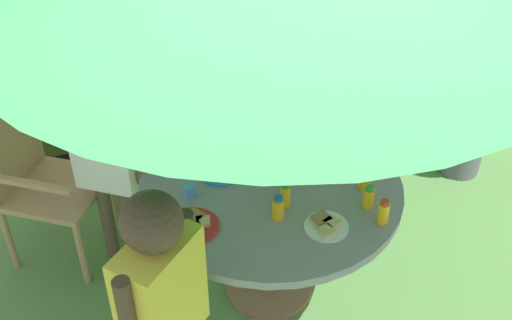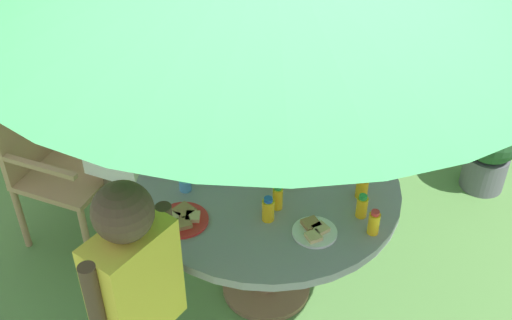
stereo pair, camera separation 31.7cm
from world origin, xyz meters
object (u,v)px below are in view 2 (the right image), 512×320
Objects in this scene: wooden_chair at (54,160)px; potted_plant at (491,145)px; dome_tent at (88,7)px; plate_near_right at (223,138)px; juice_bottle_center_back at (374,223)px; juice_bottle_mid_right at (362,187)px; child_in_grey_shirt at (237,77)px; plate_back_edge at (182,219)px; child_in_white_shirt at (113,136)px; plate_far_right at (315,231)px; juice_bottle_front_edge at (268,209)px; juice_bottle_far_left at (362,206)px; child_in_yellow_shirt at (135,283)px; plate_mid_left at (218,171)px; cup_far at (277,130)px; snack_bowl at (303,157)px; juice_bottle_center_front at (278,198)px; juice_bottle_near_left at (288,173)px; garden_table at (267,204)px; cup_near at (185,185)px.

potted_plant is at bearing -59.16° from wooden_chair.
wooden_chair is at bearing -99.14° from dome_tent.
juice_bottle_center_back reaches higher than plate_near_right.
juice_bottle_mid_right is (-0.01, 0.25, -0.00)m from juice_bottle_center_back.
child_in_grey_shirt reaches higher than plate_back_edge.
child_in_white_shirt is 6.19× the size of plate_far_right.
potted_plant is at bearing 16.30° from plate_near_right.
juice_bottle_mid_right is at bearing 18.57° from juice_bottle_front_edge.
juice_bottle_far_left is (1.72, -2.47, 0.11)m from dome_tent.
child_in_yellow_shirt is 7.40× the size of plate_mid_left.
wooden_chair is 1.30m from cup_far.
plate_near_right is (1.08, -1.85, 0.06)m from dome_tent.
juice_bottle_front_edge is (0.23, -0.35, 0.04)m from plate_mid_left.
juice_bottle_mid_right is (0.69, -0.19, 0.04)m from plate_mid_left.
dome_tent is 2.38m from plate_mid_left.
wooden_chair reaches higher than cup_far.
juice_bottle_mid_right is (0.26, -0.27, 0.01)m from snack_bowl.
juice_bottle_far_left is 0.14m from juice_bottle_mid_right.
snack_bowl is (0.73, 0.88, -0.06)m from child_in_yellow_shirt.
child_in_grey_shirt is at bearing 99.28° from juice_bottle_center_front.
plate_far_right is at bearing -75.46° from juice_bottle_near_left.
child_in_grey_shirt is 0.98m from juice_bottle_near_left.
potted_plant is at bearing 43.23° from juice_bottle_mid_right.
plate_mid_left is at bearing 168.06° from juice_bottle_near_left.
cup_far is (0.06, 0.41, 0.17)m from garden_table.
snack_bowl is (0.99, -0.20, -0.00)m from child_in_white_shirt.
juice_bottle_center_front is (0.84, -0.54, 0.02)m from child_in_white_shirt.
child_in_white_shirt is at bearing 159.21° from juice_bottle_near_left.
juice_bottle_mid_right is at bearing -53.48° from cup_far.
juice_bottle_center_back reaches higher than cup_near.
juice_bottle_center_back is 0.47m from juice_bottle_front_edge.
potted_plant is 2.39m from child_in_white_shirt.
cup_near is at bearing -141.04° from plate_mid_left.
child_in_yellow_shirt is at bearing -153.77° from juice_bottle_far_left.
juice_bottle_far_left is 0.85m from cup_near.
dome_tent is 2.80m from juice_bottle_front_edge.
potted_plant is 0.44× the size of child_in_yellow_shirt.
juice_bottle_center_back is at bearing -68.02° from dome_tent.
child_in_grey_shirt is at bearing -59.81° from dome_tent.
juice_bottle_front_edge reaches higher than juice_bottle_center_back.
plate_mid_left is at bearing 65.62° from plate_back_edge.
juice_bottle_front_edge is (-0.11, -0.27, 0.01)m from juice_bottle_near_left.
juice_bottle_far_left is 1.04× the size of juice_bottle_mid_right.
plate_back_edge is (-0.40, -0.25, 0.14)m from garden_table.
juice_bottle_center_back reaches higher than plate_back_edge.
juice_bottle_center_front is at bearing -95.84° from wooden_chair.
wooden_chair is 1.08m from plate_mid_left.
plate_back_edge is at bearing -90.17° from cup_near.
child_in_yellow_shirt reaches higher than juice_bottle_near_left.
cup_far reaches higher than garden_table.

